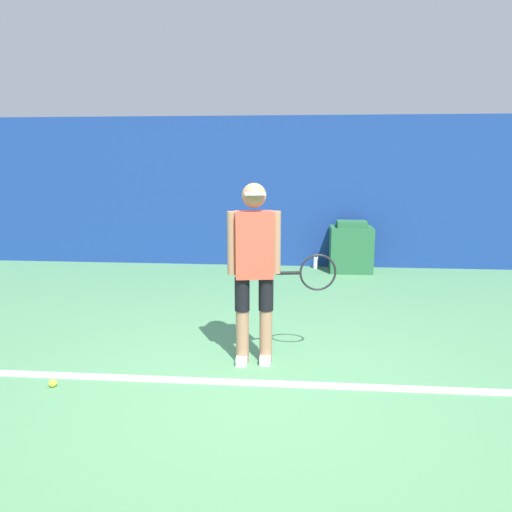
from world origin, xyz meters
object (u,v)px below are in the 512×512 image
tennis_ball (53,383)px  water_bottle (316,262)px  covered_chair (351,248)px  tennis_player (256,265)px

tennis_ball → water_bottle: size_ratio=0.29×
tennis_ball → covered_chair: (2.91, 4.68, 0.37)m
water_bottle → tennis_player: bearing=-99.3°
covered_chair → water_bottle: bearing=165.1°
tennis_player → tennis_ball: size_ratio=24.61×
covered_chair → tennis_ball: bearing=-121.9°
tennis_player → water_bottle: 4.29m
tennis_player → tennis_ball: bearing=-167.3°
tennis_player → covered_chair: size_ratio=1.95×
covered_chair → water_bottle: covered_chair is taller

